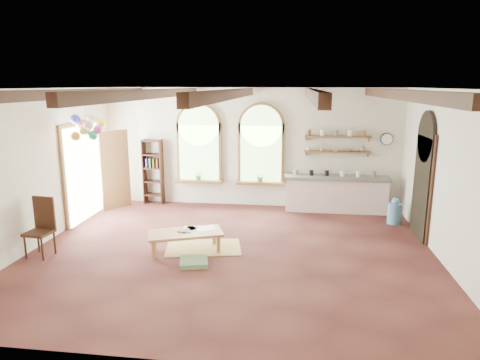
% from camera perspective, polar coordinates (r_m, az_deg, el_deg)
% --- Properties ---
extents(floor, '(8.00, 8.00, 0.00)m').
position_cam_1_polar(floor, '(8.66, -1.17, -9.60)').
color(floor, brown).
rests_on(floor, ground).
extents(ceiling_beams, '(6.20, 6.80, 0.18)m').
position_cam_1_polar(ceiling_beams, '(8.02, -1.28, 11.38)').
color(ceiling_beams, '#381E12').
rests_on(ceiling_beams, ceiling).
extents(window_left, '(1.30, 0.28, 2.20)m').
position_cam_1_polar(window_left, '(11.76, -5.48, 4.53)').
color(window_left, brown).
rests_on(window_left, floor).
extents(window_right, '(1.30, 0.28, 2.20)m').
position_cam_1_polar(window_right, '(11.51, 2.83, 4.39)').
color(window_right, brown).
rests_on(window_right, floor).
extents(left_doorway, '(0.10, 1.90, 2.50)m').
position_cam_1_polar(left_doorway, '(11.21, -20.13, 0.92)').
color(left_doorway, brown).
rests_on(left_doorway, floor).
extents(right_doorway, '(0.10, 1.30, 2.40)m').
position_cam_1_polar(right_doorway, '(10.05, 23.05, -0.89)').
color(right_doorway, black).
rests_on(right_doorway, floor).
extents(kitchen_counter, '(2.68, 0.62, 0.94)m').
position_cam_1_polar(kitchen_counter, '(11.52, 12.63, -1.75)').
color(kitchen_counter, beige).
rests_on(kitchen_counter, floor).
extents(wall_shelf_lower, '(1.70, 0.24, 0.04)m').
position_cam_1_polar(wall_shelf_lower, '(11.49, 12.81, 3.67)').
color(wall_shelf_lower, brown).
rests_on(wall_shelf_lower, wall_back).
extents(wall_shelf_upper, '(1.70, 0.24, 0.04)m').
position_cam_1_polar(wall_shelf_upper, '(11.44, 12.91, 5.65)').
color(wall_shelf_upper, brown).
rests_on(wall_shelf_upper, wall_back).
extents(wall_clock, '(0.32, 0.04, 0.32)m').
position_cam_1_polar(wall_clock, '(11.70, 19.00, 5.18)').
color(wall_clock, black).
rests_on(wall_clock, wall_back).
extents(bookshelf, '(0.53, 0.32, 1.80)m').
position_cam_1_polar(bookshelf, '(12.14, -11.51, 1.08)').
color(bookshelf, '#381E12').
rests_on(bookshelf, floor).
extents(coffee_table, '(1.59, 1.15, 0.41)m').
position_cam_1_polar(coffee_table, '(8.63, -7.31, -7.18)').
color(coffee_table, tan).
rests_on(coffee_table, floor).
extents(side_chair, '(0.50, 0.50, 1.15)m').
position_cam_1_polar(side_chair, '(9.23, -25.05, -7.20)').
color(side_chair, '#381E12').
rests_on(side_chair, floor).
extents(floor_mat, '(1.66, 1.20, 0.02)m').
position_cam_1_polar(floor_mat, '(8.90, -4.90, -8.97)').
color(floor_mat, tan).
rests_on(floor_mat, floor).
extents(floor_cushion, '(0.62, 0.62, 0.09)m').
position_cam_1_polar(floor_cushion, '(8.15, -6.17, -10.79)').
color(floor_cushion, '#64875D').
rests_on(floor_cushion, floor).
extents(water_jug_a, '(0.32, 0.32, 0.61)m').
position_cam_1_polar(water_jug_a, '(11.68, 16.50, -2.86)').
color(water_jug_a, '#5893BD').
rests_on(water_jug_a, floor).
extents(water_jug_b, '(0.33, 0.33, 0.64)m').
position_cam_1_polar(water_jug_b, '(10.92, 19.91, -4.09)').
color(water_jug_b, '#5893BD').
rests_on(water_jug_b, floor).
extents(balloon_cluster, '(0.68, 0.70, 1.14)m').
position_cam_1_polar(balloon_cluster, '(10.18, -19.71, 6.59)').
color(balloon_cluster, white).
rests_on(balloon_cluster, floor).
extents(table_book, '(0.20, 0.27, 0.02)m').
position_cam_1_polar(table_book, '(8.72, -8.17, -6.59)').
color(table_book, olive).
rests_on(table_book, coffee_table).
extents(tablet, '(0.25, 0.29, 0.01)m').
position_cam_1_polar(tablet, '(8.65, -7.23, -6.76)').
color(tablet, black).
rests_on(tablet, coffee_table).
extents(potted_plant_left, '(0.27, 0.23, 0.30)m').
position_cam_1_polar(potted_plant_left, '(11.80, -5.52, 0.70)').
color(potted_plant_left, '#598C4C').
rests_on(potted_plant_left, window_left).
extents(potted_plant_right, '(0.27, 0.23, 0.30)m').
position_cam_1_polar(potted_plant_right, '(11.54, 2.74, 0.47)').
color(potted_plant_right, '#598C4C').
rests_on(potted_plant_right, window_right).
extents(shelf_cup_a, '(0.12, 0.10, 0.10)m').
position_cam_1_polar(shelf_cup_a, '(11.43, 9.08, 4.13)').
color(shelf_cup_a, white).
rests_on(shelf_cup_a, wall_shelf_lower).
extents(shelf_cup_b, '(0.10, 0.10, 0.09)m').
position_cam_1_polar(shelf_cup_b, '(11.45, 10.83, 4.06)').
color(shelf_cup_b, beige).
rests_on(shelf_cup_b, wall_shelf_lower).
extents(shelf_bowl_a, '(0.22, 0.22, 0.05)m').
position_cam_1_polar(shelf_bowl_a, '(11.48, 12.58, 3.91)').
color(shelf_bowl_a, beige).
rests_on(shelf_bowl_a, wall_shelf_lower).
extents(shelf_bowl_b, '(0.20, 0.20, 0.06)m').
position_cam_1_polar(shelf_bowl_b, '(11.51, 14.31, 3.86)').
color(shelf_bowl_b, '#8C664C').
rests_on(shelf_bowl_b, wall_shelf_lower).
extents(shelf_vase, '(0.18, 0.18, 0.19)m').
position_cam_1_polar(shelf_vase, '(11.55, 16.06, 4.12)').
color(shelf_vase, slate).
rests_on(shelf_vase, wall_shelf_lower).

